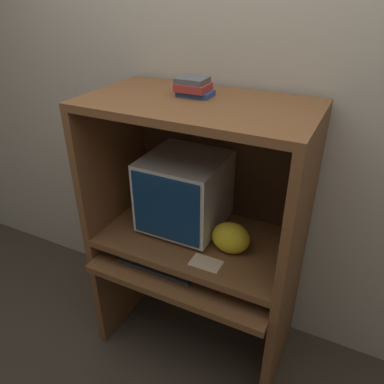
% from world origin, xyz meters
% --- Properties ---
extents(ground_plane, '(12.00, 12.00, 0.00)m').
position_xyz_m(ground_plane, '(0.00, 0.00, 0.00)').
color(ground_plane, '#3D3328').
extents(wall_back, '(6.00, 0.06, 2.60)m').
position_xyz_m(wall_back, '(0.00, 0.63, 1.30)').
color(wall_back, '#B2A893').
rests_on(wall_back, ground_plane).
extents(desk_base, '(1.02, 0.63, 0.64)m').
position_xyz_m(desk_base, '(0.00, 0.24, 0.41)').
color(desk_base, brown).
rests_on(desk_base, ground_plane).
extents(desk_monitor_shelf, '(1.02, 0.57, 0.12)m').
position_xyz_m(desk_monitor_shelf, '(0.00, 0.29, 0.73)').
color(desk_monitor_shelf, brown).
rests_on(desk_monitor_shelf, desk_base).
extents(hutch_upper, '(1.02, 0.57, 0.70)m').
position_xyz_m(hutch_upper, '(0.00, 0.32, 1.21)').
color(hutch_upper, brown).
rests_on(hutch_upper, desk_monitor_shelf).
extents(crt_monitor, '(0.39, 0.40, 0.39)m').
position_xyz_m(crt_monitor, '(-0.10, 0.35, 0.96)').
color(crt_monitor, beige).
rests_on(crt_monitor, desk_monitor_shelf).
extents(keyboard, '(0.42, 0.16, 0.03)m').
position_xyz_m(keyboard, '(-0.14, 0.12, 0.65)').
color(keyboard, '#2D2D30').
rests_on(keyboard, desk_base).
extents(mouse, '(0.06, 0.04, 0.03)m').
position_xyz_m(mouse, '(0.13, 0.12, 0.65)').
color(mouse, black).
rests_on(mouse, desk_base).
extents(snack_bag, '(0.19, 0.14, 0.15)m').
position_xyz_m(snack_bag, '(0.20, 0.24, 0.83)').
color(snack_bag, gold).
rests_on(snack_bag, desk_monitor_shelf).
extents(book_stack, '(0.15, 0.12, 0.08)m').
position_xyz_m(book_stack, '(-0.05, 0.35, 1.49)').
color(book_stack, navy).
rests_on(book_stack, hutch_upper).
extents(paper_card, '(0.15, 0.09, 0.00)m').
position_xyz_m(paper_card, '(0.13, 0.10, 0.76)').
color(paper_card, '#CCB28C').
rests_on(paper_card, desk_monitor_shelf).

